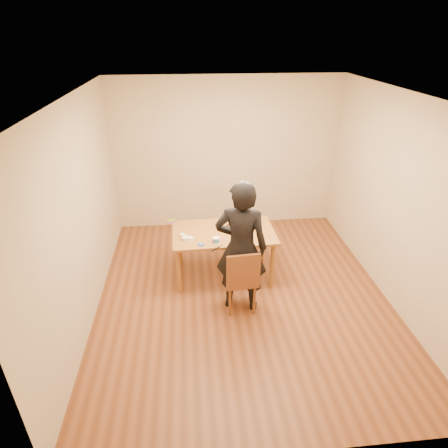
{
  "coord_description": "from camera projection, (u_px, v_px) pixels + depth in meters",
  "views": [
    {
      "loc": [
        -0.67,
        -4.18,
        3.37
      ],
      "look_at": [
        -0.22,
        0.48,
        0.9
      ],
      "focal_mm": 30.0,
      "sensor_mm": 36.0,
      "label": 1
    }
  ],
  "objects": [
    {
      "name": "frosting_tub",
      "position": [
        216.0,
        240.0,
        5.11
      ],
      "size": [
        0.09,
        0.09,
        0.08
      ],
      "primitive_type": "cylinder",
      "color": "white",
      "rests_on": "dining_table"
    },
    {
      "name": "person",
      "position": [
        241.0,
        248.0,
        4.7
      ],
      "size": [
        0.75,
        0.59,
        1.82
      ],
      "primitive_type": "imported",
      "rotation": [
        0.0,
        0.0,
        2.89
      ],
      "color": "black",
      "rests_on": "floor"
    },
    {
      "name": "frosting_lid",
      "position": [
        201.0,
        245.0,
        5.08
      ],
      "size": [
        0.09,
        0.09,
        0.01
      ],
      "primitive_type": "cylinder",
      "color": "#1A3AA9",
      "rests_on": "dining_table"
    },
    {
      "name": "frosting_dome",
      "position": [
        236.0,
        221.0,
        5.47
      ],
      "size": [
        0.21,
        0.21,
        0.03
      ],
      "primitive_type": "ellipsoid",
      "color": "white",
      "rests_on": "cake"
    },
    {
      "name": "dining_chair",
      "position": [
        241.0,
        280.0,
        4.87
      ],
      "size": [
        0.4,
        0.4,
        0.04
      ],
      "primitive_type": "cube",
      "rotation": [
        0.0,
        0.0,
        0.08
      ],
      "color": "brown",
      "rests_on": "floor"
    },
    {
      "name": "cake",
      "position": [
        236.0,
        224.0,
        5.49
      ],
      "size": [
        0.21,
        0.21,
        0.07
      ],
      "primitive_type": "cylinder",
      "color": "white",
      "rests_on": "cake_plate"
    },
    {
      "name": "ramekin_multi",
      "position": [
        186.0,
        238.0,
        5.19
      ],
      "size": [
        0.09,
        0.09,
        0.04
      ],
      "primitive_type": "cylinder",
      "color": "white",
      "rests_on": "dining_table"
    },
    {
      "name": "ramekin_green",
      "position": [
        190.0,
        239.0,
        5.19
      ],
      "size": [
        0.08,
        0.08,
        0.04
      ],
      "primitive_type": "cylinder",
      "color": "white",
      "rests_on": "dining_table"
    },
    {
      "name": "spatula",
      "position": [
        216.0,
        249.0,
        4.97
      ],
      "size": [
        0.13,
        0.13,
        0.01
      ],
      "primitive_type": "cube",
      "rotation": [
        0.0,
        0.0,
        0.76
      ],
      "color": "black",
      "rests_on": "dining_table"
    },
    {
      "name": "room_shell",
      "position": [
        241.0,
        198.0,
        4.98
      ],
      "size": [
        4.0,
        4.5,
        2.7
      ],
      "color": "brown",
      "rests_on": "ground"
    },
    {
      "name": "ramekin_yellow",
      "position": [
        183.0,
        235.0,
        5.28
      ],
      "size": [
        0.07,
        0.07,
        0.04
      ],
      "primitive_type": "cylinder",
      "color": "white",
      "rests_on": "dining_table"
    },
    {
      "name": "cake_plate",
      "position": [
        236.0,
        227.0,
        5.51
      ],
      "size": [
        0.27,
        0.27,
        0.02
      ],
      "primitive_type": "cylinder",
      "color": "#B50C24",
      "rests_on": "dining_table"
    },
    {
      "name": "candy_box_pink",
      "position": [
        171.0,
        222.0,
        5.66
      ],
      "size": [
        0.13,
        0.1,
        0.02
      ],
      "primitive_type": "cube",
      "rotation": [
        0.0,
        0.0,
        0.43
      ],
      "color": "#E536A3",
      "rests_on": "dining_table"
    },
    {
      "name": "dining_table",
      "position": [
        224.0,
        233.0,
        5.41
      ],
      "size": [
        1.49,
        0.91,
        0.04
      ],
      "primitive_type": "cube",
      "rotation": [
        0.0,
        0.0,
        0.02
      ],
      "color": "brown",
      "rests_on": "floor"
    },
    {
      "name": "candy_box_green",
      "position": [
        171.0,
        221.0,
        5.65
      ],
      "size": [
        0.13,
        0.08,
        0.02
      ],
      "primitive_type": "cube",
      "rotation": [
        0.0,
        0.0,
        0.26
      ],
      "color": "#26961B",
      "rests_on": "candy_box_pink"
    },
    {
      "name": "frosting_dollop",
      "position": [
        201.0,
        244.0,
        5.07
      ],
      "size": [
        0.04,
        0.04,
        0.02
      ],
      "primitive_type": "ellipsoid",
      "color": "white",
      "rests_on": "frosting_lid"
    }
  ]
}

